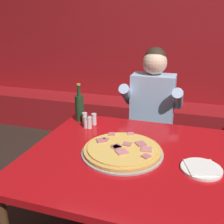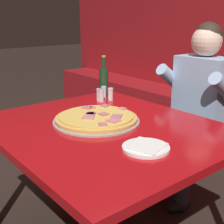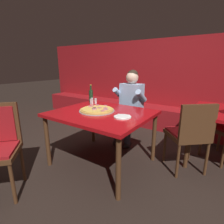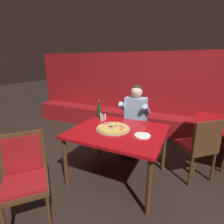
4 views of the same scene
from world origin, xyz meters
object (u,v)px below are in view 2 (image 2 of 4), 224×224
at_px(pizza, 97,119).
at_px(shaker_red_pepper_flakes, 101,96).
at_px(beer_bottle, 104,81).
at_px(plate_white_paper, 146,147).
at_px(diner_seated_blue_shirt, 194,105).
at_px(shaker_oregano, 110,95).
at_px(shaker_black_pepper, 99,95).
at_px(shaker_parmesan, 104,93).
at_px(main_dining_table, 105,138).

height_order(pizza, shaker_red_pepper_flakes, shaker_red_pepper_flakes).
distance_m(beer_bottle, shaker_red_pepper_flakes, 0.19).
xyz_separation_m(plate_white_paper, diner_seated_blue_shirt, (-0.40, 0.89, -0.05)).
relative_size(shaker_oregano, shaker_red_pepper_flakes, 1.00).
bearing_deg(shaker_black_pepper, diner_seated_blue_shirt, 55.57).
distance_m(shaker_parmesan, diner_seated_blue_shirt, 0.65).
bearing_deg(shaker_parmesan, shaker_red_pepper_flakes, -47.61).
relative_size(pizza, shaker_red_pepper_flakes, 5.56).
relative_size(shaker_oregano, diner_seated_blue_shirt, 0.07).
relative_size(plate_white_paper, beer_bottle, 0.72).
height_order(beer_bottle, diner_seated_blue_shirt, diner_seated_blue_shirt).
relative_size(pizza, shaker_parmesan, 5.56).
relative_size(main_dining_table, beer_bottle, 4.32).
xyz_separation_m(pizza, shaker_red_pepper_flakes, (-0.32, 0.28, 0.02)).
bearing_deg(plate_white_paper, diner_seated_blue_shirt, 114.42).
bearing_deg(shaker_black_pepper, shaker_red_pepper_flakes, -3.40).
bearing_deg(main_dining_table, pizza, 178.52).
bearing_deg(beer_bottle, main_dining_table, -36.97).
xyz_separation_m(plate_white_paper, shaker_parmesan, (-0.83, 0.40, 0.03)).
xyz_separation_m(shaker_parmesan, shaker_oregano, (0.07, 0.00, 0.00)).
bearing_deg(shaker_red_pepper_flakes, main_dining_table, -34.59).
distance_m(shaker_oregano, shaker_red_pepper_flakes, 0.07).
xyz_separation_m(main_dining_table, diner_seated_blue_shirt, (-0.05, 0.84, 0.03)).
bearing_deg(pizza, plate_white_paper, -7.11).
relative_size(main_dining_table, shaker_red_pepper_flakes, 14.65).
bearing_deg(shaker_parmesan, beer_bottle, 141.40).
xyz_separation_m(pizza, shaker_black_pepper, (-0.35, 0.28, 0.02)).
bearing_deg(main_dining_table, beer_bottle, 143.03).
xyz_separation_m(beer_bottle, shaker_parmesan, (0.06, -0.05, -0.07)).
relative_size(main_dining_table, shaker_oregano, 14.65).
relative_size(beer_bottle, shaker_oregano, 3.40).
xyz_separation_m(plate_white_paper, beer_bottle, (-0.89, 0.45, 0.10)).
distance_m(main_dining_table, diner_seated_blue_shirt, 0.84).
height_order(main_dining_table, shaker_oregano, shaker_oregano).
relative_size(shaker_black_pepper, diner_seated_blue_shirt, 0.07).
distance_m(beer_bottle, shaker_parmesan, 0.11).
distance_m(plate_white_paper, shaker_parmesan, 0.92).
height_order(shaker_red_pepper_flakes, diner_seated_blue_shirt, diner_seated_blue_shirt).
height_order(pizza, beer_bottle, beer_bottle).
distance_m(shaker_parmesan, shaker_black_pepper, 0.08).
bearing_deg(shaker_oregano, diner_seated_blue_shirt, 54.25).
bearing_deg(pizza, diner_seated_blue_shirt, 87.68).
bearing_deg(pizza, shaker_red_pepper_flakes, 139.44).
bearing_deg(main_dining_table, shaker_black_pepper, 146.88).
bearing_deg(shaker_black_pepper, beer_bottle, 130.58).
xyz_separation_m(shaker_parmesan, shaker_black_pepper, (0.04, -0.07, 0.00)).
relative_size(shaker_red_pepper_flakes, diner_seated_blue_shirt, 0.07).
relative_size(pizza, diner_seated_blue_shirt, 0.37).
bearing_deg(shaker_red_pepper_flakes, shaker_oregano, 83.90).
height_order(beer_bottle, shaker_black_pepper, beer_bottle).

